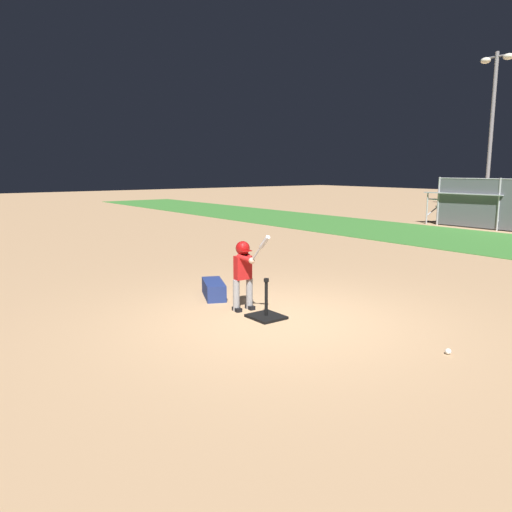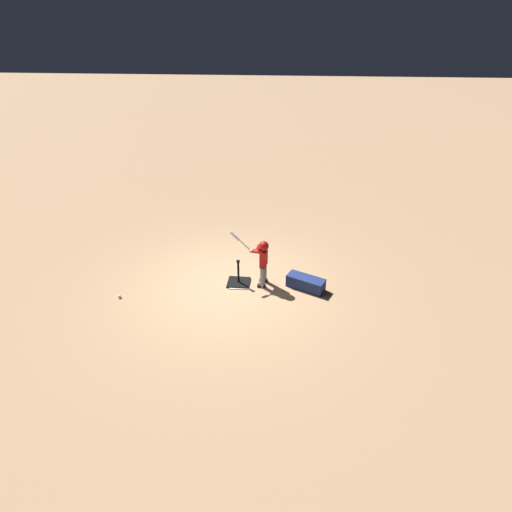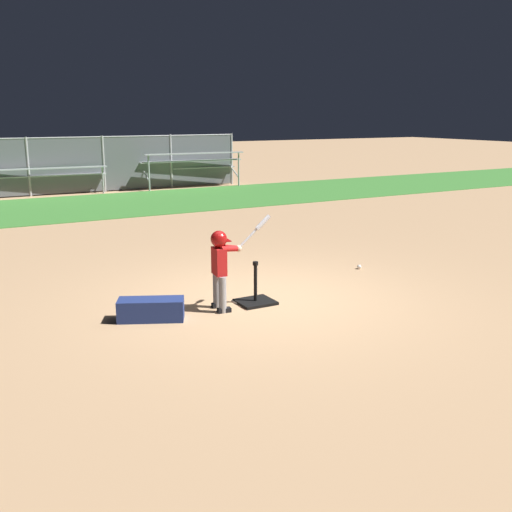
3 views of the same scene
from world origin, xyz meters
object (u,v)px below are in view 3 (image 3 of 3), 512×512
at_px(bleachers_center, 186,169).
at_px(baseball, 359,267).
at_px(batting_tee, 255,299).
at_px(bleachers_left_center, 48,180).
at_px(equipment_bag, 151,309).
at_px(batter_child, 222,260).

bearing_deg(bleachers_center, baseball, -99.16).
bearing_deg(batting_tee, bleachers_center, 71.50).
height_order(bleachers_left_center, equipment_bag, bleachers_left_center).
bearing_deg(batting_tee, bleachers_left_center, 91.21).
height_order(batting_tee, baseball, batting_tee).
distance_m(baseball, bleachers_left_center, 13.31).
xyz_separation_m(batter_child, bleachers_left_center, (0.24, 13.85, -0.24)).
relative_size(bleachers_left_center, equipment_bag, 4.38).
xyz_separation_m(bleachers_left_center, bleachers_center, (4.83, -0.26, 0.17)).
distance_m(bleachers_left_center, equipment_bag, 13.84).
xyz_separation_m(baseball, bleachers_left_center, (-2.77, 13.01, 0.42)).
xyz_separation_m(batter_child, equipment_bag, (-0.98, 0.07, -0.56)).
relative_size(baseball, bleachers_center, 0.02).
bearing_deg(baseball, batting_tee, -161.81).
relative_size(batting_tee, baseball, 8.16).
bearing_deg(baseball, equipment_bag, -169.04).
relative_size(batter_child, bleachers_left_center, 0.35).
xyz_separation_m(batting_tee, baseball, (2.48, 0.82, -0.03)).
bearing_deg(bleachers_left_center, batter_child, -90.99).
height_order(batting_tee, bleachers_left_center, bleachers_left_center).
relative_size(batting_tee, batter_child, 0.48).
bearing_deg(batter_child, baseball, 15.56).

